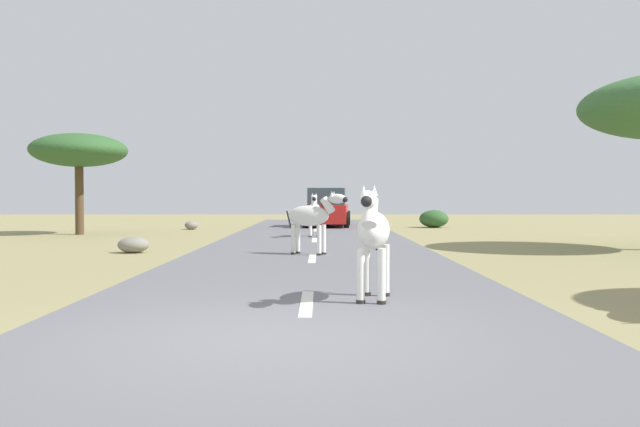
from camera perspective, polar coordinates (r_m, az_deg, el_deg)
ground_plane at (r=6.49m, az=-4.99°, el=-11.15°), size 90.00×90.00×0.00m
road at (r=6.46m, az=-1.76°, el=-10.96°), size 6.00×64.00×0.05m
lane_markings at (r=5.48m, az=-2.05°, el=-12.94°), size 0.16×56.00×0.01m
zebra_0 at (r=8.56m, az=4.45°, el=-1.65°), size 0.59×1.59×1.51m
zebra_2 at (r=15.32m, az=-0.94°, el=-0.28°), size 1.49×0.88×1.49m
zebra_3 at (r=22.05m, az=-0.72°, el=0.25°), size 0.42×1.57×1.48m
car_0 at (r=29.67m, az=0.44°, el=0.41°), size 2.23×4.44×1.74m
tree_3 at (r=25.78m, az=-20.55°, el=5.14°), size 3.51×3.51×3.74m
bush_1 at (r=30.05m, az=9.72°, el=-0.46°), size 1.32×1.19×0.79m
rock_0 at (r=28.42m, az=-11.40°, el=-1.01°), size 0.56×0.59×0.37m
rock_2 at (r=17.02m, az=-16.23°, el=-2.65°), size 0.78×0.63×0.40m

